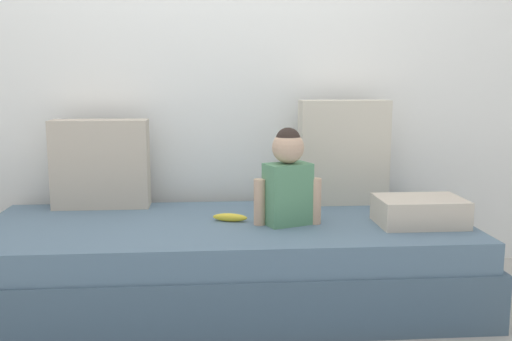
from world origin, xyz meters
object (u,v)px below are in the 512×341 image
at_px(throw_pillow_left, 101,164).
at_px(folded_blanket, 420,211).
at_px(throw_pillow_right, 343,152).
at_px(toddler, 288,178).
at_px(couch, 226,263).
at_px(banana, 230,217).

height_order(throw_pillow_left, folded_blanket, throw_pillow_left).
relative_size(throw_pillow_left, throw_pillow_right, 0.89).
bearing_deg(throw_pillow_left, throw_pillow_right, 0.00).
distance_m(throw_pillow_left, toddler, 1.04).
bearing_deg(couch, throw_pillow_left, 150.08).
bearing_deg(folded_blanket, toddler, 174.88).
bearing_deg(toddler, banana, 165.04).
relative_size(couch, throw_pillow_left, 4.72).
relative_size(throw_pillow_right, folded_blanket, 1.42).
distance_m(throw_pillow_right, folded_blanket, 0.60).
height_order(couch, throw_pillow_right, throw_pillow_right).
distance_m(banana, folded_blanket, 0.90).
bearing_deg(throw_pillow_right, couch, -150.08).
height_order(throw_pillow_left, toddler, throw_pillow_left).
xyz_separation_m(couch, toddler, (0.29, -0.06, 0.43)).
bearing_deg(throw_pillow_right, throw_pillow_left, 180.00).
bearing_deg(throw_pillow_left, banana, -28.64).
bearing_deg(folded_blanket, throw_pillow_left, 162.42).
xyz_separation_m(throw_pillow_right, banana, (-0.64, -0.37, -0.26)).
xyz_separation_m(throw_pillow_left, toddler, (0.95, -0.44, -0.01)).
height_order(toddler, folded_blanket, toddler).
distance_m(toddler, banana, 0.35).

